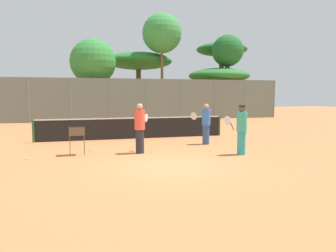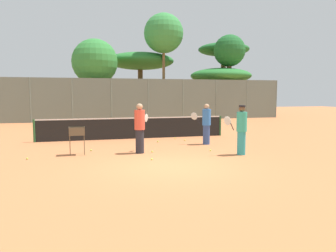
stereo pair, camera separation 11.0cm
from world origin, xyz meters
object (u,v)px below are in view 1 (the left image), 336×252
Objects in this scene: player_white_outfit at (140,128)px; player_red_cap at (206,124)px; tennis_net at (134,128)px; player_yellow_shirt at (241,129)px; ball_cart at (77,134)px.

player_red_cap is (3.26, 1.36, -0.04)m from player_white_outfit.
tennis_net is 5.17× the size of player_yellow_shirt.
player_white_outfit reaches higher than ball_cart.
player_red_cap reaches higher than tennis_net.
player_white_outfit reaches higher than tennis_net.
ball_cart is at bearing -10.41° from player_yellow_shirt.
tennis_net is 4.09m from player_white_outfit.
tennis_net reaches higher than ball_cart.
player_yellow_shirt is at bearing -15.31° from ball_cart.
ball_cart is (-2.29, 0.26, -0.18)m from player_white_outfit.
player_yellow_shirt is (0.29, -2.70, 0.02)m from player_red_cap.
tennis_net is 3.89m from player_red_cap.
player_yellow_shirt is at bearing -60.25° from tennis_net.
ball_cart is at bearing -126.07° from tennis_net.
ball_cart is at bearing 35.03° from player_red_cap.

